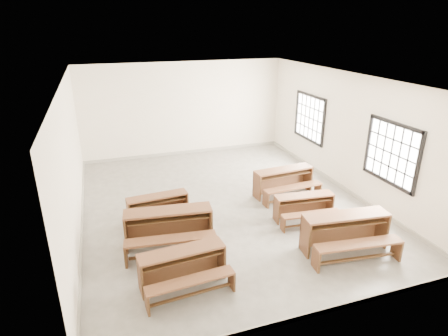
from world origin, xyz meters
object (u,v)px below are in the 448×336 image
object	(u,v)px
desk_set_0	(183,266)
desk_set_4	(304,206)
desk_set_1	(169,226)
desk_set_3	(346,230)
desk_set_5	(284,180)
desk_set_2	(158,206)

from	to	relation	value
desk_set_0	desk_set_4	bearing A→B (deg)	19.12
desk_set_0	desk_set_4	size ratio (longest dim) A/B	1.09
desk_set_1	desk_set_4	world-z (taller)	desk_set_1
desk_set_3	desk_set_5	size ratio (longest dim) A/B	1.10
desk_set_0	desk_set_3	xyz separation A→B (m)	(3.39, 0.01, 0.06)
desk_set_2	desk_set_5	distance (m)	3.48
desk_set_2	desk_set_4	xyz separation A→B (m)	(3.28, -1.06, -0.00)
desk_set_3	desk_set_2	bearing A→B (deg)	151.02
desk_set_2	desk_set_1	bearing A→B (deg)	-93.02
desk_set_2	desk_set_3	world-z (taller)	desk_set_3
desk_set_4	desk_set_5	distance (m)	1.41
desk_set_1	desk_set_5	world-z (taller)	desk_set_1
desk_set_2	desk_set_3	size ratio (longest dim) A/B	0.79
desk_set_0	desk_set_5	bearing A→B (deg)	34.96
desk_set_2	desk_set_5	size ratio (longest dim) A/B	0.87
desk_set_1	desk_set_0	bearing A→B (deg)	-83.44
desk_set_1	desk_set_5	distance (m)	3.73
desk_set_5	desk_set_2	bearing A→B (deg)	-178.61
desk_set_1	desk_set_3	distance (m)	3.63
desk_set_3	desk_set_4	world-z (taller)	desk_set_3
desk_set_3	desk_set_5	bearing A→B (deg)	95.81
desk_set_0	desk_set_1	size ratio (longest dim) A/B	0.84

